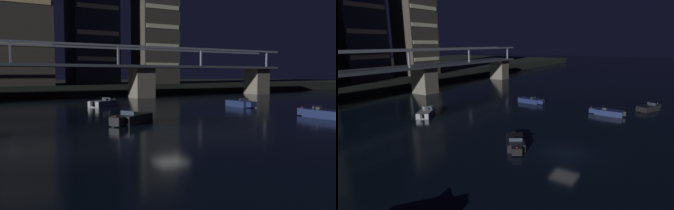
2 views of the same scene
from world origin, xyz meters
The scene contains 9 objects.
ground_plane centered at (0.00, 0.00, 0.00)m, with size 400.00×400.00×0.00m, color black.
far_riverbank centered at (0.00, 84.93, 1.10)m, with size 240.00×80.00×2.20m, color black.
river_bridge centered at (0.00, 36.92, 4.25)m, with size 90.48×6.40×9.38m.
tower_east_tall centered at (9.70, 53.92, 15.77)m, with size 9.66×10.28×27.45m.
tower_east_low centered at (23.95, 51.26, 12.99)m, with size 8.82×8.11×21.88m.
speedboat_near_left centered at (17.09, -0.15, 0.41)m, with size 2.02×5.22×1.16m.
speedboat_mid_left centered at (-1.14, 5.04, 0.41)m, with size 4.75×3.89×1.16m.
speedboat_mid_center centered at (1.99, 22.48, 0.41)m, with size 4.77×3.85×1.16m.
speedboat_mid_right centered at (18.06, 13.42, 0.41)m, with size 1.87×5.20×1.16m.
Camera 1 is at (-12.90, -23.54, 4.24)m, focal length 37.88 mm.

